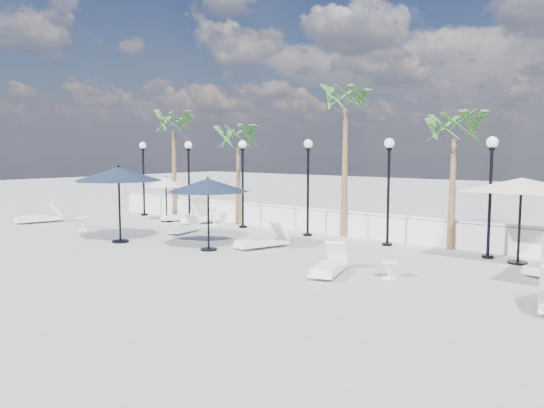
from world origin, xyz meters
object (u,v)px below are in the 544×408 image
Objects in this scene: parasol_navy_left at (119,174)px; parasol_cream_sq_a at (522,178)px; lounger_3 at (262,241)px; lounger_4 at (185,228)px; lounger_0 at (39,218)px; lounger_2 at (201,219)px; parasol_navy_mid at (208,186)px; parasol_cream_small at (166,182)px; lounger_1 at (180,216)px; lounger_5 at (330,266)px.

parasol_cream_sq_a is at bearing 23.20° from parasol_navy_left.
lounger_3 is 1.17× the size of lounger_4.
lounger_0 is 0.66× the size of parasol_navy_left.
parasol_cream_sq_a is at bearing 7.64° from lounger_2.
parasol_cream_sq_a reaches higher than parasol_navy_mid.
parasol_cream_small is at bearing 150.67° from parasol_navy_mid.
lounger_1 is 12.64m from lounger_5.
parasol_navy_left is at bearing -56.49° from parasol_cream_small.
parasol_cream_small is (-3.38, 1.84, 1.67)m from lounger_4.
lounger_3 is (6.26, -2.96, 0.01)m from lounger_2.
parasol_navy_mid reaches higher than lounger_2.
lounger_0 is at bearing -113.81° from lounger_1.
lounger_0 reaches higher than lounger_5.
lounger_1 is 6.49m from parasol_navy_left.
lounger_0 is 12.46m from lounger_3.
lounger_3 reaches higher than lounger_4.
lounger_0 is 6.17m from parasol_cream_small.
parasol_navy_left is at bearing -137.36° from lounger_3.
lounger_0 is 1.20× the size of lounger_4.
lounger_3 is 4.40m from lounger_5.
parasol_cream_sq_a is (15.33, -0.01, 2.35)m from lounger_1.
lounger_4 is at bearing -170.97° from lounger_3.
lounger_5 is 6.44m from parasol_cream_sq_a.
lounger_2 is 6.92m from lounger_3.
lounger_1 is at bearing 125.49° from lounger_4.
lounger_4 is 9.03m from lounger_5.
lounger_3 is 8.59m from parasol_cream_small.
lounger_2 is 0.89× the size of parasol_cream_small.
parasol_cream_small is at bearing -178.17° from parasol_cream_sq_a.
lounger_2 is 6.00m from parasol_navy_left.
parasol_navy_left is (-0.16, -3.01, 2.31)m from lounger_4.
parasol_navy_mid is (3.53, -2.04, 2.00)m from lounger_4.
lounger_1 is 15.51m from parasol_cream_sq_a.
lounger_5 is (10.25, -4.80, 0.01)m from lounger_2.
lounger_0 is at bearing -134.75° from lounger_2.
parasol_navy_mid is 9.83m from parasol_cream_sq_a.
parasol_navy_left is 1.48× the size of parasol_cream_small.
lounger_4 is 0.63× the size of parasol_navy_mid.
lounger_5 is (11.70, -4.79, 0.02)m from lounger_1.
lounger_5 is at bearing -4.43° from parasol_navy_mid.
parasol_navy_left is at bearing 8.45° from lounger_0.
parasol_navy_mid reaches higher than lounger_5.
parasol_cream_small is (4.27, 4.15, 1.62)m from lounger_0.
parasol_cream_small is at bearing 123.51° from parasol_navy_left.
lounger_1 is at bearing 117.92° from parasol_navy_left.
parasol_navy_left is (1.39, -5.37, 2.29)m from lounger_2.
lounger_4 is at bearing 150.02° from parasol_navy_mid.
parasol_navy_left reaches higher than parasol_cream_sq_a.
lounger_4 is 12.77m from parasol_cream_sq_a.
lounger_5 reaches higher than lounger_4.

